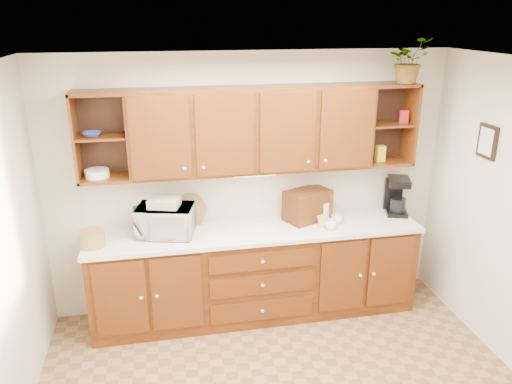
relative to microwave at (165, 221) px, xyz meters
name	(u,v)px	position (x,y,z in m)	size (l,w,h in m)	color
ceiling	(303,70)	(0.86, -1.48, 1.52)	(4.00, 4.00, 0.00)	white
back_wall	(250,184)	(0.86, 0.27, 0.22)	(4.00, 4.00, 0.00)	beige
base_cabinets	(256,273)	(0.86, -0.03, -0.63)	(3.20, 0.60, 0.90)	#371306
countertop	(256,231)	(0.86, -0.04, -0.16)	(3.24, 0.64, 0.04)	silver
upper_cabinets	(254,130)	(0.87, 0.11, 0.81)	(3.20, 0.33, 0.80)	#371306
undercabinet_light	(254,174)	(0.86, 0.06, 0.39)	(0.40, 0.05, 0.03)	white
framed_picture	(487,142)	(2.84, -0.58, 0.77)	(0.03, 0.24, 0.30)	black
wicker_basket	(92,239)	(-0.66, -0.12, -0.07)	(0.23, 0.23, 0.14)	olive
microwave	(165,221)	(0.00, 0.00, 0.00)	(0.52, 0.35, 0.29)	silver
towel_stack	(164,202)	(0.00, 0.00, 0.18)	(0.28, 0.20, 0.08)	#EAE56E
wine_bottle	(138,221)	(-0.25, 0.05, 0.00)	(0.07, 0.07, 0.28)	black
woven_tray	(191,223)	(0.25, 0.21, -0.13)	(0.32, 0.32, 0.02)	olive
bread_box	(307,205)	(1.42, 0.10, 0.01)	(0.44, 0.28, 0.31)	#371306
mug_tree	(330,221)	(1.59, -0.09, -0.09)	(0.30, 0.29, 0.32)	#371306
canister_red	(310,214)	(1.43, 0.05, -0.07)	(0.12, 0.12, 0.15)	maroon
canister_white	(327,213)	(1.59, 0.01, -0.05)	(0.08, 0.08, 0.19)	white
canister_yellow	(323,222)	(1.51, -0.10, -0.09)	(0.09, 0.09, 0.10)	gold
coffee_maker	(397,196)	(2.38, 0.10, 0.04)	(0.28, 0.32, 0.39)	black
bowl_stack	(92,134)	(-0.58, 0.09, 0.84)	(0.16, 0.16, 0.04)	#283F92
plate_stack	(97,173)	(-0.58, 0.10, 0.47)	(0.21, 0.21, 0.07)	white
pantry_box_yellow	(380,153)	(2.15, 0.09, 0.52)	(0.09, 0.07, 0.16)	gold
pantry_box_red	(404,116)	(2.37, 0.09, 0.88)	(0.09, 0.07, 0.13)	maroon
potted_plant	(409,61)	(2.34, 0.05, 1.42)	(0.38, 0.33, 0.42)	#999999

